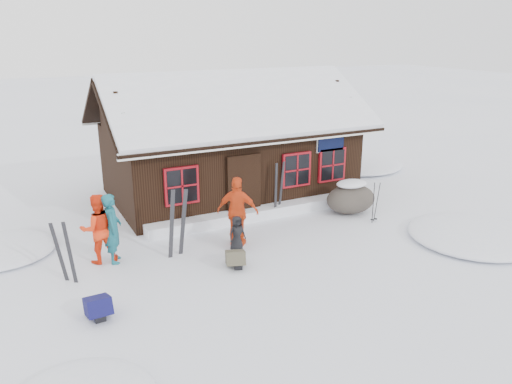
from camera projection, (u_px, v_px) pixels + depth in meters
ground at (253, 252)px, 13.33m from camera, size 120.00×120.00×0.00m
mountain_hut at (228, 151)px, 17.72m from camera, size 8.90×6.09×4.42m
snow_drift at (264, 212)px, 15.83m from camera, size 7.60×0.60×0.35m
snow_mounds at (274, 220)px, 15.62m from camera, size 20.60×13.20×0.48m
skier_teal at (113, 228)px, 12.54m from camera, size 0.57×0.74×1.82m
skier_orange_left at (98, 229)px, 12.53m from camera, size 0.90×0.70×1.81m
skier_orange_right at (238, 212)px, 13.52m from camera, size 1.20×1.06×1.94m
skier_crouched at (237, 234)px, 13.28m from camera, size 0.52×0.37×0.99m
boulder at (351, 198)px, 16.12m from camera, size 1.68×1.26×0.98m
ski_pair_left at (177, 224)px, 12.91m from camera, size 0.61×0.14×1.86m
ski_pair_mid at (64, 253)px, 11.57m from camera, size 0.47×0.29×1.54m
ski_pair_right at (279, 190)px, 15.80m from camera, size 0.50×0.26×1.78m
ski_poles at (375, 203)px, 15.29m from camera, size 0.23×0.12×1.30m
backpack_blue at (98, 310)px, 10.24m from camera, size 0.52×0.67×0.36m
backpack_olive at (235, 261)px, 12.46m from camera, size 0.65×0.74×0.34m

